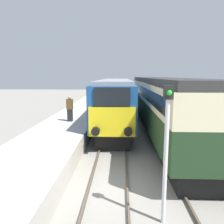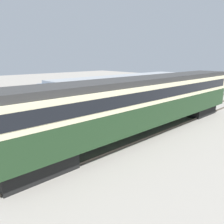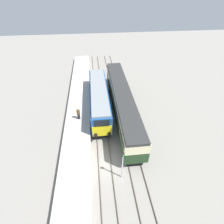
# 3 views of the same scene
# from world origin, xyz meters

# --- Properties ---
(ground_plane) EXTENTS (120.00, 120.00, 0.00)m
(ground_plane) POSITION_xyz_m (0.00, 0.00, 0.00)
(ground_plane) COLOR gray
(platform_left) EXTENTS (3.50, 50.00, 1.03)m
(platform_left) POSITION_xyz_m (-3.30, 8.00, 0.52)
(platform_left) COLOR #B7B2A8
(platform_left) RESTS_ON ground_plane
(rails_near_track) EXTENTS (1.51, 60.00, 0.14)m
(rails_near_track) POSITION_xyz_m (0.00, 5.00, 0.07)
(rails_near_track) COLOR #4C4238
(rails_near_track) RESTS_ON ground_plane
(rails_far_track) EXTENTS (1.50, 60.00, 0.14)m
(rails_far_track) POSITION_xyz_m (3.40, 5.00, 0.07)
(rails_far_track) COLOR #4C4238
(rails_far_track) RESTS_ON ground_plane
(locomotive) EXTENTS (2.70, 14.59, 3.90)m
(locomotive) POSITION_xyz_m (0.00, 10.91, 2.18)
(locomotive) COLOR black
(locomotive) RESTS_ON ground_plane
(passenger_carriage) EXTENTS (2.75, 20.80, 4.07)m
(passenger_carriage) POSITION_xyz_m (3.40, 9.57, 2.48)
(passenger_carriage) COLOR black
(passenger_carriage) RESTS_ON ground_plane
(person_on_platform) EXTENTS (0.44, 0.26, 1.81)m
(person_on_platform) POSITION_xyz_m (-3.11, 7.55, 1.94)
(person_on_platform) COLOR black
(person_on_platform) RESTS_ON platform_left
(signal_post) EXTENTS (0.24, 0.28, 3.96)m
(signal_post) POSITION_xyz_m (1.70, -1.66, 2.35)
(signal_post) COLOR silver
(signal_post) RESTS_ON ground_plane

